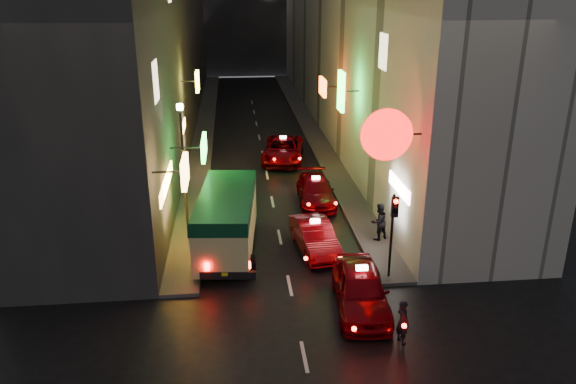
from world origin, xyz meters
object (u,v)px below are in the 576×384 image
object	(u,v)px
pedestrian_crossing	(403,319)
traffic_light	(394,219)
lamp_post	(184,164)
taxi_near	(361,286)
minibus	(227,215)

from	to	relation	value
pedestrian_crossing	traffic_light	distance (m)	4.45
pedestrian_crossing	lamp_post	xyz separation A→B (m)	(-7.50, 8.53, 2.85)
taxi_near	pedestrian_crossing	distance (m)	2.33
pedestrian_crossing	traffic_light	bearing A→B (deg)	-28.69
minibus	pedestrian_crossing	bearing A→B (deg)	-51.87
taxi_near	traffic_light	xyz separation A→B (m)	(1.61, 1.86, 1.77)
pedestrian_crossing	lamp_post	size ratio (longest dim) A/B	0.28
pedestrian_crossing	traffic_light	world-z (taller)	traffic_light
minibus	traffic_light	xyz separation A→B (m)	(6.39, -3.25, 0.95)
minibus	traffic_light	size ratio (longest dim) A/B	1.88
taxi_near	traffic_light	size ratio (longest dim) A/B	1.70
taxi_near	lamp_post	distance (m)	9.60
taxi_near	pedestrian_crossing	xyz separation A→B (m)	(0.91, -2.14, -0.04)
minibus	lamp_post	world-z (taller)	lamp_post
minibus	traffic_light	world-z (taller)	traffic_light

